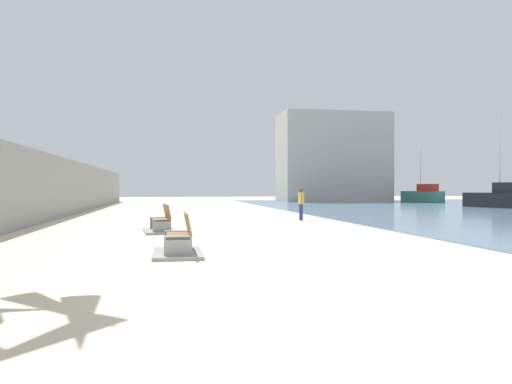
# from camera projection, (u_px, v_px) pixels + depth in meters

# --- Properties ---
(ground_plane) EXTENTS (120.00, 120.00, 0.00)m
(ground_plane) POSITION_uv_depth(u_px,v_px,m) (203.00, 217.00, 26.13)
(ground_plane) COLOR beige
(seawall) EXTENTS (0.80, 64.00, 3.12)m
(seawall) POSITION_uv_depth(u_px,v_px,m) (51.00, 187.00, 24.80)
(seawall) COLOR gray
(seawall) RESTS_ON ground
(bench_near) EXTENTS (1.11, 2.11, 0.98)m
(bench_near) POSITION_uv_depth(u_px,v_px,m) (179.00, 245.00, 11.48)
(bench_near) COLOR gray
(bench_near) RESTS_ON ground
(bench_far) EXTENTS (1.30, 2.20, 0.98)m
(bench_far) POSITION_uv_depth(u_px,v_px,m) (161.00, 225.00, 17.30)
(bench_far) COLOR gray
(bench_far) RESTS_ON ground
(person_walking) EXTENTS (0.23, 0.52, 1.56)m
(person_walking) POSITION_uv_depth(u_px,v_px,m) (301.00, 201.00, 23.62)
(person_walking) COLOR navy
(person_walking) RESTS_ON ground
(boat_nearest) EXTENTS (3.18, 6.36, 7.66)m
(boat_nearest) POSITION_uv_depth(u_px,v_px,m) (505.00, 198.00, 37.52)
(boat_nearest) COLOR black
(boat_nearest) RESTS_ON water_bay
(boat_outer) EXTENTS (3.14, 4.62, 5.69)m
(boat_outer) POSITION_uv_depth(u_px,v_px,m) (423.00, 195.00, 51.68)
(boat_outer) COLOR #337060
(boat_outer) RESTS_ON water_bay
(harbor_building) EXTENTS (12.00, 6.00, 9.89)m
(harbor_building) POSITION_uv_depth(u_px,v_px,m) (333.00, 158.00, 56.58)
(harbor_building) COLOR #ADAAA3
(harbor_building) RESTS_ON ground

